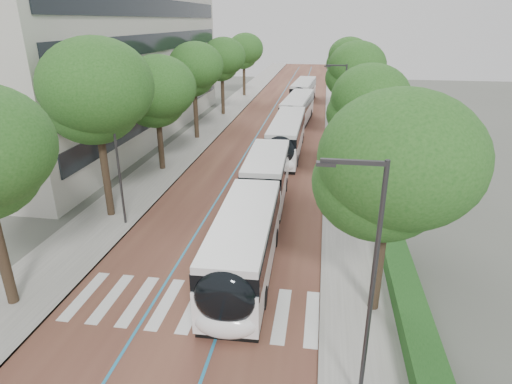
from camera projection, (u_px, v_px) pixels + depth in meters
The scene contains 20 objects.
ground at pixel (182, 321), 17.30m from camera, with size 160.00×160.00×0.00m, color #51544C.
road at pixel (281, 117), 53.95m from camera, with size 11.00×140.00×0.02m, color #552E26.
sidewalk_left at pixel (223, 114), 55.01m from camera, with size 4.00×140.00×0.12m, color gray.
sidewalk_right at pixel (342, 118), 52.86m from camera, with size 4.00×140.00×0.12m, color gray.
kerb_left at pixel (238, 115), 54.74m from camera, with size 0.20×140.00×0.14m, color gray.
kerb_right at pixel (326, 118), 53.13m from camera, with size 0.20×140.00×0.14m, color gray.
zebra_crossing at pixel (194, 306), 18.18m from camera, with size 10.55×3.60×0.01m.
lane_line_left at pixel (269, 116), 54.18m from camera, with size 0.12×126.00×0.01m, color teal.
lane_line_right at pixel (294, 117), 53.72m from camera, with size 0.12×126.00×0.01m, color teal.
office_building at pixel (79, 66), 43.14m from camera, with size 18.11×40.00×14.00m.
hedge at pixel (418, 335), 15.80m from camera, with size 1.20×14.00×0.80m, color #194718.
streetlight_near at pixel (367, 274), 11.80m from camera, with size 1.82×0.20×8.00m.
streetlight_far at pixel (341, 106), 34.71m from camera, with size 1.82×0.20×8.00m.
lamp_post_left at pixel (117, 158), 23.97m from camera, with size 0.14×0.14×8.00m, color #313134.
trees_left at pixel (179, 77), 37.53m from camera, with size 6.25×60.49×10.02m.
trees_right at pixel (358, 90), 32.10m from camera, with size 5.97×47.57×9.08m.
lead_bus at pixel (255, 212), 23.29m from camera, with size 2.96×18.45×3.20m.
bus_queued_0 at pixel (287, 137), 38.03m from camera, with size 2.61×12.42×3.20m.
bus_queued_1 at pixel (297, 111), 49.35m from camera, with size 3.34×12.54×3.20m.
bus_queued_2 at pixel (303, 92), 61.64m from camera, with size 3.25×12.52×3.20m.
Camera 1 is at (5.14, -13.46, 11.32)m, focal length 30.00 mm.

